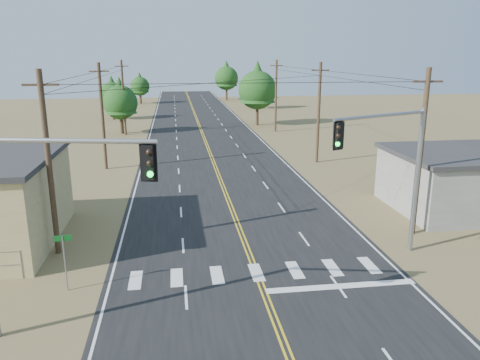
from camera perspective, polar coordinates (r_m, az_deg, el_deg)
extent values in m
cube|color=black|center=(44.75, -2.88, 1.23)|extent=(15.00, 200.00, 0.02)
cylinder|color=gray|center=(25.58, -25.08, -9.31)|extent=(0.06, 0.06, 1.50)
cylinder|color=#4C3826|center=(26.76, -22.25, 1.66)|extent=(0.30, 0.30, 10.00)
cube|color=#4C3826|center=(26.19, -23.17, 10.63)|extent=(1.80, 0.12, 0.12)
cylinder|color=#4C3826|center=(46.13, -16.41, 7.37)|extent=(0.30, 0.30, 10.00)
cube|color=#4C3826|center=(45.80, -16.81, 12.57)|extent=(1.80, 0.12, 0.12)
cylinder|color=#4C3826|center=(65.87, -14.01, 9.66)|extent=(0.30, 0.30, 10.00)
cube|color=#4C3826|center=(65.65, -14.25, 13.31)|extent=(1.80, 0.12, 0.12)
cylinder|color=#4C3826|center=(29.63, 21.13, 2.97)|extent=(0.30, 0.30, 10.00)
cube|color=#4C3826|center=(29.11, 21.92, 11.07)|extent=(1.80, 0.12, 0.12)
cylinder|color=#4C3826|center=(47.85, 9.56, 8.02)|extent=(0.30, 0.30, 10.00)
cube|color=#4C3826|center=(47.53, 9.78, 13.05)|extent=(1.80, 0.12, 0.12)
cylinder|color=#4C3826|center=(67.09, 4.40, 10.15)|extent=(0.30, 0.30, 10.00)
cube|color=#4C3826|center=(66.86, 4.48, 13.73)|extent=(1.80, 0.12, 0.12)
cylinder|color=gray|center=(17.31, -20.93, 4.50)|extent=(6.59, 1.51, 0.18)
cube|color=black|center=(16.44, -11.06, 2.16)|extent=(0.44, 0.40, 1.21)
sphere|color=black|center=(16.17, -11.02, 3.34)|extent=(0.22, 0.22, 0.22)
sphere|color=black|center=(16.25, -10.95, 2.01)|extent=(0.22, 0.22, 0.22)
sphere|color=#0CE533|center=(16.34, -10.89, 0.70)|extent=(0.22, 0.22, 0.22)
cylinder|color=gray|center=(27.13, 20.67, -0.53)|extent=(0.26, 0.26, 7.69)
cylinder|color=gray|center=(26.43, 21.44, 7.53)|extent=(0.20, 0.20, 0.66)
cylinder|color=gray|center=(24.02, 16.90, 7.52)|extent=(5.78, 2.64, 0.18)
cube|color=black|center=(22.14, 11.91, 5.39)|extent=(0.48, 0.46, 1.21)
sphere|color=black|center=(21.89, 11.93, 6.30)|extent=(0.22, 0.22, 0.22)
sphere|color=black|center=(21.95, 11.88, 5.30)|extent=(0.22, 0.22, 0.22)
sphere|color=#0CE533|center=(22.01, 11.82, 4.32)|extent=(0.22, 0.22, 0.22)
cylinder|color=gray|center=(23.34, -20.54, -9.51)|extent=(0.07, 0.07, 2.72)
cube|color=#0C581B|center=(22.87, -20.83, -6.65)|extent=(0.81, 0.11, 0.27)
cylinder|color=#3F2D1E|center=(67.59, -14.22, 6.71)|extent=(0.50, 0.50, 2.82)
cone|color=#214614|center=(67.16, -14.43, 10.01)|extent=(4.38, 4.38, 5.01)
sphere|color=#214614|center=(67.25, -14.38, 9.14)|extent=(4.70, 4.70, 4.70)
cylinder|color=#3F2D1E|center=(82.86, -15.18, 8.05)|extent=(0.41, 0.41, 2.66)
cone|color=#214614|center=(82.52, -15.36, 10.59)|extent=(4.13, 4.13, 4.73)
sphere|color=#214614|center=(82.59, -15.31, 9.93)|extent=(4.43, 4.43, 4.43)
cylinder|color=#3F2D1E|center=(108.82, -12.03, 9.76)|extent=(0.48, 0.48, 2.51)
cone|color=#214614|center=(108.57, -12.13, 11.59)|extent=(3.91, 3.91, 4.47)
sphere|color=#214614|center=(108.63, -12.10, 11.11)|extent=(4.19, 4.19, 4.19)
cylinder|color=#3F2D1E|center=(73.48, 2.11, 8.07)|extent=(0.46, 0.46, 3.54)
cone|color=#214614|center=(73.05, 2.14, 11.90)|extent=(5.50, 5.50, 6.29)
sphere|color=#214614|center=(73.13, 2.13, 10.90)|extent=(5.89, 5.89, 5.89)
cylinder|color=#3F2D1E|center=(96.37, 2.14, 9.49)|extent=(0.39, 0.39, 2.73)
cone|color=#214614|center=(96.07, 2.16, 11.74)|extent=(4.24, 4.24, 4.85)
sphere|color=#214614|center=(96.13, 2.16, 11.15)|extent=(4.55, 4.55, 4.55)
cylinder|color=#3F2D1E|center=(115.25, -1.65, 10.57)|extent=(0.49, 0.49, 3.38)
cone|color=#214614|center=(114.98, -1.66, 12.90)|extent=(5.26, 5.26, 6.01)
sphere|color=#214614|center=(115.03, -1.66, 12.29)|extent=(5.63, 5.63, 5.63)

